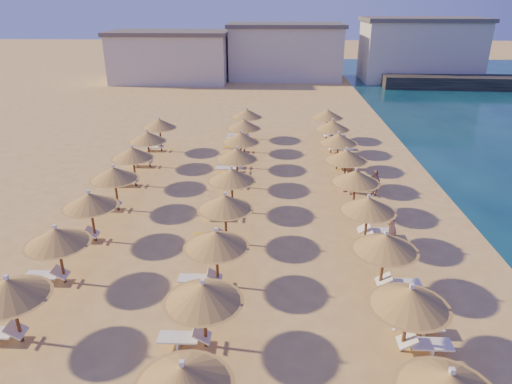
{
  "coord_description": "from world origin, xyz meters",
  "views": [
    {
      "loc": [
        -0.14,
        -17.52,
        10.52
      ],
      "look_at": [
        -0.96,
        4.0,
        1.3
      ],
      "focal_mm": 32.0,
      "sensor_mm": 36.0,
      "label": 1
    }
  ],
  "objects_px": {
    "beachgoer_c": "(375,183)",
    "jetty": "(506,83)",
    "beachgoer_a": "(392,227)",
    "parasol_row_east": "(361,190)",
    "beachgoer_b": "(349,181)",
    "parasol_row_west": "(229,188)"
  },
  "relations": [
    {
      "from": "jetty",
      "to": "parasol_row_east",
      "type": "xyz_separation_m",
      "value": [
        -24.59,
        -38.19,
        1.3
      ]
    },
    {
      "from": "parasol_row_west",
      "to": "beachgoer_b",
      "type": "xyz_separation_m",
      "value": [
        6.5,
        4.35,
        -1.24
      ]
    },
    {
      "from": "beachgoer_b",
      "to": "beachgoer_c",
      "type": "bearing_deg",
      "value": 47.21
    },
    {
      "from": "jetty",
      "to": "beachgoer_a",
      "type": "bearing_deg",
      "value": -117.39
    },
    {
      "from": "beachgoer_b",
      "to": "jetty",
      "type": "bearing_deg",
      "value": 106.01
    },
    {
      "from": "jetty",
      "to": "parasol_row_east",
      "type": "bearing_deg",
      "value": -119.67
    },
    {
      "from": "parasol_row_east",
      "to": "beachgoer_c",
      "type": "bearing_deg",
      "value": 69.12
    },
    {
      "from": "beachgoer_a",
      "to": "beachgoer_b",
      "type": "bearing_deg",
      "value": -148.43
    },
    {
      "from": "parasol_row_east",
      "to": "beachgoer_b",
      "type": "bearing_deg",
      "value": 88.06
    },
    {
      "from": "jetty",
      "to": "beachgoer_c",
      "type": "height_order",
      "value": "beachgoer_c"
    },
    {
      "from": "parasol_row_east",
      "to": "beachgoer_c",
      "type": "distance_m",
      "value": 4.71
    },
    {
      "from": "parasol_row_west",
      "to": "beachgoer_a",
      "type": "relative_size",
      "value": 18.74
    },
    {
      "from": "parasol_row_east",
      "to": "beachgoer_c",
      "type": "xyz_separation_m",
      "value": [
        1.62,
        4.23,
        -1.29
      ]
    },
    {
      "from": "beachgoer_c",
      "to": "jetty",
      "type": "bearing_deg",
      "value": 117.68
    },
    {
      "from": "beachgoer_b",
      "to": "beachgoer_a",
      "type": "bearing_deg",
      "value": -27.36
    },
    {
      "from": "beachgoer_b",
      "to": "beachgoer_a",
      "type": "height_order",
      "value": "beachgoer_a"
    },
    {
      "from": "jetty",
      "to": "parasol_row_west",
      "type": "height_order",
      "value": "parasol_row_west"
    },
    {
      "from": "parasol_row_west",
      "to": "beachgoer_b",
      "type": "relative_size",
      "value": 20.33
    },
    {
      "from": "beachgoer_b",
      "to": "beachgoer_a",
      "type": "relative_size",
      "value": 0.92
    },
    {
      "from": "parasol_row_east",
      "to": "parasol_row_west",
      "type": "relative_size",
      "value": 1.0
    },
    {
      "from": "parasol_row_east",
      "to": "parasol_row_west",
      "type": "bearing_deg",
      "value": 180.0
    },
    {
      "from": "beachgoer_c",
      "to": "beachgoer_a",
      "type": "bearing_deg",
      "value": -31.91
    }
  ]
}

